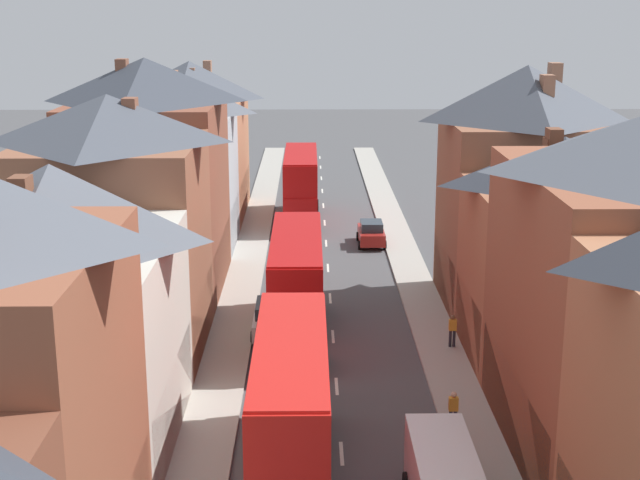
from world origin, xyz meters
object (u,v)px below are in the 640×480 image
pedestrian_mid_right (453,409)px  pedestrian_far_left (453,329)px  double_decker_bus_mid_street (296,285)px  car_parked_left_b (271,317)px  double_decker_bus_lead (301,185)px  delivery_van (443,480)px  double_decker_bus_far_approaching (291,410)px  car_parked_left_a (371,233)px

pedestrian_mid_right → pedestrian_far_left: 8.79m
double_decker_bus_mid_street → car_parked_left_b: (-1.29, 0.88, -1.96)m
double_decker_bus_lead → delivery_van: bearing=-83.1°
double_decker_bus_far_approaching → pedestrian_mid_right: (6.15, 3.75, -1.78)m
double_decker_bus_lead → car_parked_left_b: size_ratio=2.36×
delivery_van → pedestrian_mid_right: (1.24, 5.78, -0.30)m
delivery_van → car_parked_left_b: bearing=110.3°
double_decker_bus_lead → pedestrian_far_left: size_ratio=6.71×
car_parked_left_a → pedestrian_far_left: bearing=-82.4°
double_decker_bus_far_approaching → car_parked_left_a: (4.91, 31.71, -1.96)m
double_decker_bus_mid_street → double_decker_bus_far_approaching: bearing=-90.0°
double_decker_bus_mid_street → double_decker_bus_far_approaching: 13.86m
car_parked_left_a → pedestrian_mid_right: size_ratio=2.37×
double_decker_bus_far_approaching → delivery_van: (4.91, -2.03, -1.48)m
double_decker_bus_far_approaching → pedestrian_mid_right: double_decker_bus_far_approaching is taller
delivery_van → pedestrian_mid_right: 5.92m
double_decker_bus_lead → pedestrian_mid_right: (6.15, -34.98, -1.78)m
double_decker_bus_lead → pedestrian_far_left: double_decker_bus_lead is taller
delivery_van → pedestrian_far_left: (2.58, 14.48, -0.30)m
delivery_van → double_decker_bus_mid_street: bearing=107.2°
car_parked_left_a → pedestrian_far_left: 19.44m
double_decker_bus_mid_street → delivery_van: size_ratio=2.08×
car_parked_left_b → pedestrian_far_left: (8.78, -2.30, 0.18)m
pedestrian_mid_right → pedestrian_far_left: bearing=81.3°
double_decker_bus_mid_street → pedestrian_mid_right: size_ratio=6.71×
double_decker_bus_mid_street → pedestrian_mid_right: (6.15, -10.10, -1.78)m
car_parked_left_a → pedestrian_far_left: pedestrian_far_left is taller
double_decker_bus_lead → double_decker_bus_far_approaching: (0.00, -38.74, 0.00)m
double_decker_bus_mid_street → pedestrian_far_left: (7.49, -1.41, -1.78)m
car_parked_left_b → delivery_van: (6.20, -16.77, 0.48)m
double_decker_bus_mid_street → pedestrian_mid_right: double_decker_bus_mid_street is taller
double_decker_bus_far_approaching → delivery_van: double_decker_bus_far_approaching is taller
double_decker_bus_mid_street → double_decker_bus_far_approaching: same height
double_decker_bus_far_approaching → double_decker_bus_lead: bearing=90.0°
double_decker_bus_lead → car_parked_left_a: (4.91, -7.03, -1.96)m
pedestrian_mid_right → car_parked_left_b: bearing=124.1°
double_decker_bus_mid_street → delivery_van: double_decker_bus_mid_street is taller
double_decker_bus_lead → double_decker_bus_far_approaching: size_ratio=1.00×
double_decker_bus_lead → delivery_van: 41.09m
double_decker_bus_mid_street → pedestrian_mid_right: bearing=-58.7°
delivery_van → car_parked_left_a: bearing=90.0°
double_decker_bus_far_approaching → car_parked_left_a: size_ratio=2.83×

